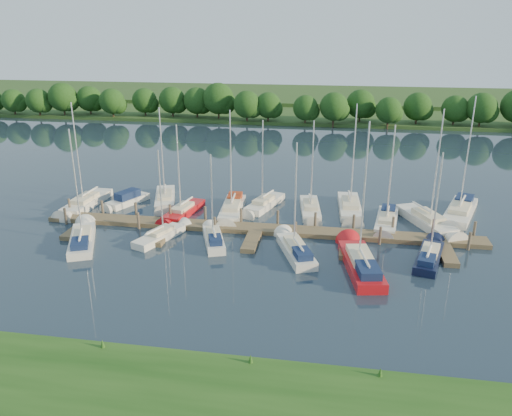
% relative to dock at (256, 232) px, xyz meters
% --- Properties ---
extents(ground, '(260.00, 260.00, 0.00)m').
position_rel_dock_xyz_m(ground, '(0.00, -7.31, -0.20)').
color(ground, '#1A2634').
rests_on(ground, ground).
extents(dock, '(40.00, 6.00, 0.40)m').
position_rel_dock_xyz_m(dock, '(0.00, 0.00, 0.00)').
color(dock, '#4D3F2B').
rests_on(dock, ground).
extents(mooring_pilings, '(38.24, 2.84, 2.00)m').
position_rel_dock_xyz_m(mooring_pilings, '(0.00, 1.13, 0.40)').
color(mooring_pilings, '#473D33').
rests_on(mooring_pilings, ground).
extents(far_shore, '(180.00, 30.00, 0.60)m').
position_rel_dock_xyz_m(far_shore, '(0.00, 67.69, 0.10)').
color(far_shore, '#25461A').
rests_on(far_shore, ground).
extents(distant_hill, '(220.00, 40.00, 1.40)m').
position_rel_dock_xyz_m(distant_hill, '(0.00, 92.69, 0.50)').
color(distant_hill, '#324E22').
rests_on(distant_hill, ground).
extents(treeline, '(144.49, 9.29, 8.18)m').
position_rel_dock_xyz_m(treeline, '(4.21, 54.04, 3.84)').
color(treeline, '#38281C').
rests_on(treeline, ground).
extents(sailboat_n_0, '(2.34, 8.75, 11.14)m').
position_rel_dock_xyz_m(sailboat_n_0, '(-18.57, 4.20, 0.08)').
color(sailboat_n_0, silver).
rests_on(sailboat_n_0, ground).
extents(motorboat, '(3.41, 5.53, 1.75)m').
position_rel_dock_xyz_m(motorboat, '(-14.65, 5.67, 0.16)').
color(motorboat, silver).
rests_on(motorboat, ground).
extents(sailboat_n_2, '(3.94, 8.22, 10.32)m').
position_rel_dock_xyz_m(sailboat_n_2, '(-10.94, 7.05, 0.06)').
color(sailboat_n_2, silver).
rests_on(sailboat_n_2, ground).
extents(sailboat_n_3, '(2.82, 7.40, 9.40)m').
position_rel_dock_xyz_m(sailboat_n_3, '(-7.91, 3.40, 0.07)').
color(sailboat_n_3, '#B21016').
rests_on(sailboat_n_3, ground).
extents(sailboat_n_4, '(2.57, 8.45, 10.72)m').
position_rel_dock_xyz_m(sailboat_n_4, '(-3.18, 4.80, 0.13)').
color(sailboat_n_4, silver).
rests_on(sailboat_n_4, ground).
extents(sailboat_n_5, '(3.57, 7.32, 9.44)m').
position_rel_dock_xyz_m(sailboat_n_5, '(-0.34, 6.90, 0.08)').
color(sailboat_n_5, silver).
rests_on(sailboat_n_5, ground).
extents(sailboat_n_6, '(2.55, 7.60, 9.66)m').
position_rel_dock_xyz_m(sailboat_n_6, '(4.50, 6.17, 0.07)').
color(sailboat_n_6, silver).
rests_on(sailboat_n_6, ground).
extents(sailboat_n_7, '(2.46, 8.81, 11.20)m').
position_rel_dock_xyz_m(sailboat_n_7, '(8.39, 7.17, 0.08)').
color(sailboat_n_7, silver).
rests_on(sailboat_n_7, ground).
extents(sailboat_n_8, '(2.77, 7.85, 9.83)m').
position_rel_dock_xyz_m(sailboat_n_8, '(11.73, 4.05, 0.11)').
color(sailboat_n_8, silver).
rests_on(sailboat_n_8, ground).
extents(sailboat_n_9, '(4.99, 8.68, 11.39)m').
position_rel_dock_xyz_m(sailboat_n_9, '(15.54, 4.47, 0.09)').
color(sailboat_n_9, silver).
rests_on(sailboat_n_9, ground).
extents(sailboat_n_10, '(4.92, 9.52, 12.10)m').
position_rel_dock_xyz_m(sailboat_n_10, '(18.99, 7.60, 0.13)').
color(sailboat_n_10, silver).
rests_on(sailboat_n_10, ground).
extents(sailboat_s_0, '(4.50, 7.85, 10.15)m').
position_rel_dock_xyz_m(sailboat_s_0, '(-14.36, -4.44, 0.12)').
color(sailboat_s_0, silver).
rests_on(sailboat_s_0, ground).
extents(sailboat_s_1, '(3.41, 6.31, 8.22)m').
position_rel_dock_xyz_m(sailboat_s_1, '(-7.96, -2.45, 0.07)').
color(sailboat_s_1, silver).
rests_on(sailboat_s_1, ground).
extents(sailboat_s_2, '(3.12, 6.10, 8.13)m').
position_rel_dock_xyz_m(sailboat_s_2, '(-3.24, -2.65, 0.14)').
color(sailboat_s_2, silver).
rests_on(sailboat_s_2, ground).
extents(sailboat_s_3, '(3.87, 7.37, 9.56)m').
position_rel_dock_xyz_m(sailboat_s_3, '(3.88, -3.73, 0.13)').
color(sailboat_s_3, silver).
rests_on(sailboat_s_3, ground).
extents(sailboat_s_4, '(3.51, 9.23, 11.69)m').
position_rel_dock_xyz_m(sailboat_s_4, '(9.02, -5.45, 0.14)').
color(sailboat_s_4, '#B21016').
rests_on(sailboat_s_4, ground).
extents(sailboat_s_5, '(3.26, 7.09, 9.05)m').
position_rel_dock_xyz_m(sailboat_s_5, '(14.48, -3.17, 0.11)').
color(sailboat_s_5, black).
rests_on(sailboat_s_5, ground).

